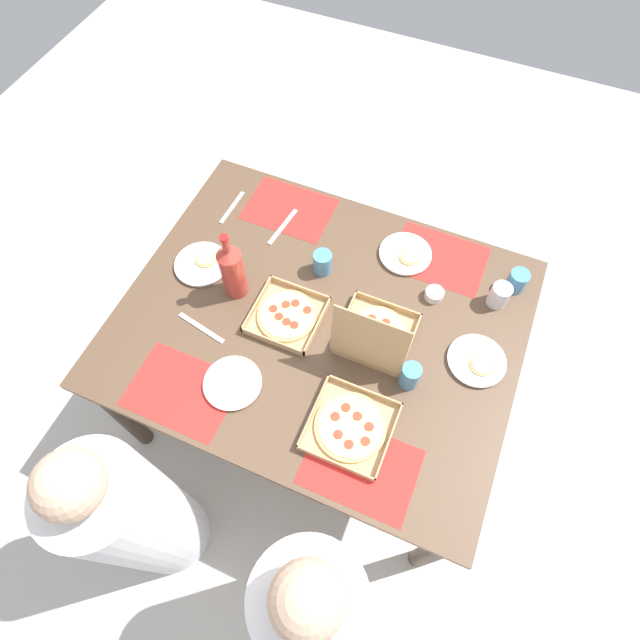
# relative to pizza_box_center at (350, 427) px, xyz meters

# --- Properties ---
(ground_plane) EXTENTS (6.00, 6.00, 0.00)m
(ground_plane) POSITION_rel_pizza_box_center_xyz_m (0.25, -0.34, -0.75)
(ground_plane) COLOR beige
(dining_table) EXTENTS (1.47, 1.19, 0.74)m
(dining_table) POSITION_rel_pizza_box_center_xyz_m (0.25, -0.34, -0.10)
(dining_table) COLOR #3F3328
(dining_table) RESTS_ON ground_plane
(placemat_near_left) EXTENTS (0.36, 0.26, 0.00)m
(placemat_near_left) POSITION_rel_pizza_box_center_xyz_m (-0.08, -0.79, -0.01)
(placemat_near_left) COLOR red
(placemat_near_left) RESTS_ON dining_table
(placemat_near_right) EXTENTS (0.36, 0.26, 0.00)m
(placemat_near_right) POSITION_rel_pizza_box_center_xyz_m (0.59, -0.79, -0.01)
(placemat_near_right) COLOR red
(placemat_near_right) RESTS_ON dining_table
(placemat_far_left) EXTENTS (0.36, 0.26, 0.00)m
(placemat_far_left) POSITION_rel_pizza_box_center_xyz_m (-0.08, 0.11, -0.01)
(placemat_far_left) COLOR red
(placemat_far_left) RESTS_ON dining_table
(placemat_far_right) EXTENTS (0.36, 0.26, 0.00)m
(placemat_far_right) POSITION_rel_pizza_box_center_xyz_m (0.59, 0.11, -0.01)
(placemat_far_right) COLOR red
(placemat_far_right) RESTS_ON dining_table
(pizza_box_center) EXTENTS (0.27, 0.27, 0.04)m
(pizza_box_center) POSITION_rel_pizza_box_center_xyz_m (0.00, 0.00, 0.00)
(pizza_box_center) COLOR tan
(pizza_box_center) RESTS_ON dining_table
(pizza_box_edge_far) EXTENTS (0.25, 0.25, 0.04)m
(pizza_box_edge_far) POSITION_rel_pizza_box_center_xyz_m (0.37, -0.30, 0.00)
(pizza_box_edge_far) COLOR tan
(pizza_box_edge_far) RESTS_ON dining_table
(pizza_box_corner_left) EXTENTS (0.26, 0.27, 0.30)m
(pizza_box_corner_left) POSITION_rel_pizza_box_center_xyz_m (0.04, -0.34, 0.03)
(pizza_box_corner_left) COLOR tan
(pizza_box_corner_left) RESTS_ON dining_table
(plate_near_left) EXTENTS (0.21, 0.21, 0.03)m
(plate_near_left) POSITION_rel_pizza_box_center_xyz_m (-0.33, -0.40, -0.00)
(plate_near_left) COLOR white
(plate_near_left) RESTS_ON dining_table
(plate_far_left) EXTENTS (0.20, 0.20, 0.02)m
(plate_far_left) POSITION_rel_pizza_box_center_xyz_m (0.43, 0.01, -0.00)
(plate_far_left) COLOR white
(plate_far_left) RESTS_ON dining_table
(plate_near_right) EXTENTS (0.21, 0.21, 0.03)m
(plate_near_right) POSITION_rel_pizza_box_center_xyz_m (0.05, -0.75, -0.00)
(plate_near_right) COLOR white
(plate_near_right) RESTS_ON dining_table
(plate_far_right) EXTENTS (0.21, 0.21, 0.03)m
(plate_far_right) POSITION_rel_pizza_box_center_xyz_m (0.78, -0.39, -0.00)
(plate_far_right) COLOR white
(plate_far_right) RESTS_ON dining_table
(soda_bottle) EXTENTS (0.09, 0.09, 0.32)m
(soda_bottle) POSITION_rel_pizza_box_center_xyz_m (0.60, -0.34, 0.12)
(soda_bottle) COLOR #B2382D
(soda_bottle) RESTS_ON dining_table
(cup_spare) EXTENTS (0.07, 0.07, 0.09)m
(cup_spare) POSITION_rel_pizza_box_center_xyz_m (-0.38, -0.77, 0.03)
(cup_spare) COLOR teal
(cup_spare) RESTS_ON dining_table
(cup_clear_right) EXTENTS (0.07, 0.07, 0.11)m
(cup_clear_right) POSITION_rel_pizza_box_center_xyz_m (-0.13, -0.23, 0.04)
(cup_clear_right) COLOR teal
(cup_clear_right) RESTS_ON dining_table
(cup_dark) EXTENTS (0.07, 0.07, 0.10)m
(cup_dark) POSITION_rel_pizza_box_center_xyz_m (-0.33, -0.67, 0.04)
(cup_dark) COLOR silver
(cup_dark) RESTS_ON dining_table
(cup_red) EXTENTS (0.07, 0.07, 0.10)m
(cup_red) POSITION_rel_pizza_box_center_xyz_m (0.33, -0.55, 0.04)
(cup_red) COLOR teal
(cup_red) RESTS_ON dining_table
(condiment_bowl) EXTENTS (0.07, 0.07, 0.04)m
(condiment_bowl) POSITION_rel_pizza_box_center_xyz_m (-0.11, -0.60, 0.01)
(condiment_bowl) COLOR white
(condiment_bowl) RESTS_ON dining_table
(knife_by_far_left) EXTENTS (0.04, 0.21, 0.00)m
(knife_by_far_left) POSITION_rel_pizza_box_center_xyz_m (0.57, -0.69, -0.01)
(knife_by_far_left) COLOR #B7B7BC
(knife_by_far_left) RESTS_ON dining_table
(knife_by_near_right) EXTENTS (0.21, 0.06, 0.00)m
(knife_by_near_right) POSITION_rel_pizza_box_center_xyz_m (0.65, -0.14, -0.01)
(knife_by_near_right) COLOR #B7B7BC
(knife_by_near_right) RESTS_ON dining_table
(fork_by_near_left) EXTENTS (0.02, 0.19, 0.00)m
(fork_by_near_left) POSITION_rel_pizza_box_center_xyz_m (0.81, -0.70, -0.01)
(fork_by_near_left) COLOR #B7B7BC
(fork_by_near_left) RESTS_ON dining_table
(diner_left_seat) EXTENTS (0.32, 0.32, 1.14)m
(diner_left_seat) POSITION_rel_pizza_box_center_xyz_m (-0.08, 0.52, -0.24)
(diner_left_seat) COLOR white
(diner_left_seat) RESTS_ON ground_plane
(diner_right_seat) EXTENTS (0.32, 0.32, 1.16)m
(diner_right_seat) POSITION_rel_pizza_box_center_xyz_m (0.59, 0.52, -0.23)
(diner_right_seat) COLOR white
(diner_right_seat) RESTS_ON ground_plane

